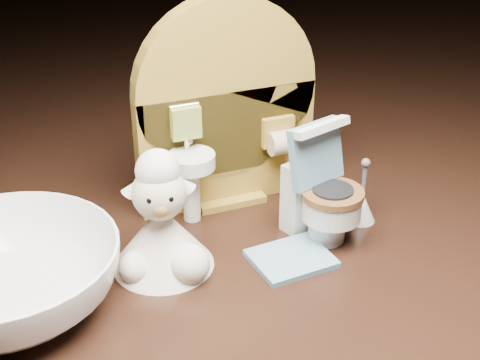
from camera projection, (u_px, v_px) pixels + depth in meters
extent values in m
cube|color=#381F13|center=(261.00, 303.00, 0.47)|extent=(2.50, 2.50, 0.10)
cube|color=olive|center=(226.00, 146.00, 0.48)|extent=(0.13, 0.02, 0.09)
cylinder|color=olive|center=(226.00, 89.00, 0.46)|extent=(0.13, 0.02, 0.13)
cube|color=olive|center=(227.00, 195.00, 0.50)|extent=(0.05, 0.04, 0.01)
cylinder|color=white|center=(191.00, 191.00, 0.46)|extent=(0.01, 0.01, 0.04)
cylinder|color=white|center=(191.00, 161.00, 0.45)|extent=(0.03, 0.03, 0.01)
cylinder|color=silver|center=(187.00, 142.00, 0.45)|extent=(0.00, 0.00, 0.01)
cube|color=#8EA443|center=(186.00, 123.00, 0.44)|extent=(0.02, 0.01, 0.02)
cube|color=olive|center=(278.00, 132.00, 0.48)|extent=(0.02, 0.01, 0.02)
cylinder|color=beige|center=(281.00, 143.00, 0.47)|extent=(0.02, 0.02, 0.02)
cylinder|color=white|center=(327.00, 227.00, 0.44)|extent=(0.02, 0.02, 0.02)
cylinder|color=white|center=(332.00, 206.00, 0.43)|extent=(0.04, 0.04, 0.02)
cylinder|color=brown|center=(333.00, 193.00, 0.43)|extent=(0.04, 0.04, 0.00)
cube|color=white|center=(305.00, 195.00, 0.45)|extent=(0.04, 0.02, 0.05)
cube|color=#6993A9|center=(316.00, 154.00, 0.43)|extent=(0.04, 0.03, 0.04)
cube|color=white|center=(322.00, 127.00, 0.42)|extent=(0.04, 0.02, 0.01)
cylinder|color=#B1C325|center=(318.00, 150.00, 0.44)|extent=(0.01, 0.01, 0.01)
cube|color=#6993A9|center=(291.00, 259.00, 0.42)|extent=(0.05, 0.04, 0.00)
cone|color=white|center=(361.00, 206.00, 0.46)|extent=(0.02, 0.02, 0.02)
cylinder|color=#59595B|center=(364.00, 181.00, 0.45)|extent=(0.00, 0.00, 0.03)
sphere|color=#59595B|center=(366.00, 163.00, 0.45)|extent=(0.01, 0.01, 0.01)
cone|color=silver|center=(162.00, 236.00, 0.41)|extent=(0.06, 0.06, 0.04)
sphere|color=silver|center=(189.00, 264.00, 0.40)|extent=(0.03, 0.03, 0.03)
sphere|color=silver|center=(136.00, 268.00, 0.41)|extent=(0.02, 0.02, 0.02)
sphere|color=beige|center=(159.00, 193.00, 0.40)|extent=(0.03, 0.03, 0.03)
sphere|color=#BD8449|center=(161.00, 208.00, 0.39)|extent=(0.01, 0.01, 0.01)
sphere|color=silver|center=(158.00, 171.00, 0.39)|extent=(0.03, 0.03, 0.03)
cone|color=beige|center=(133.00, 187.00, 0.39)|extent=(0.02, 0.01, 0.02)
cone|color=beige|center=(184.00, 183.00, 0.40)|extent=(0.02, 0.01, 0.02)
sphere|color=black|center=(150.00, 200.00, 0.38)|extent=(0.00, 0.00, 0.00)
sphere|color=black|center=(170.00, 199.00, 0.38)|extent=(0.00, 0.00, 0.00)
imported|color=white|center=(7.00, 278.00, 0.38)|extent=(0.16, 0.16, 0.04)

